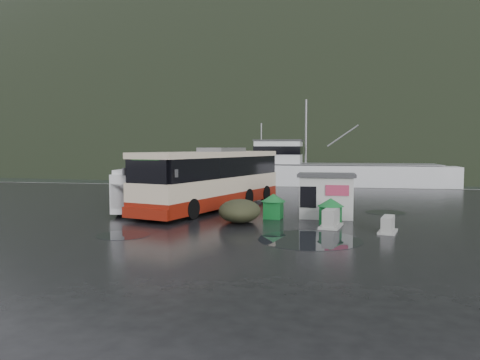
% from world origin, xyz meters
% --- Properties ---
extents(ground, '(160.00, 160.00, 0.00)m').
position_xyz_m(ground, '(0.00, 0.00, 0.00)').
color(ground, black).
rests_on(ground, ground).
extents(harbor_water, '(300.00, 180.00, 0.02)m').
position_xyz_m(harbor_water, '(0.00, 110.00, 0.00)').
color(harbor_water, black).
rests_on(harbor_water, ground).
extents(quay_edge, '(160.00, 0.60, 1.50)m').
position_xyz_m(quay_edge, '(0.00, 20.00, 0.00)').
color(quay_edge, '#999993').
rests_on(quay_edge, ground).
extents(headland, '(780.00, 540.00, 570.00)m').
position_xyz_m(headland, '(10.00, 250.00, 0.00)').
color(headland, black).
rests_on(headland, ground).
extents(coach_bus, '(6.86, 13.52, 3.72)m').
position_xyz_m(coach_bus, '(-1.61, 3.48, 0.00)').
color(coach_bus, beige).
rests_on(coach_bus, ground).
extents(white_van, '(2.65, 6.23, 2.53)m').
position_xyz_m(white_van, '(-5.24, 1.56, 0.00)').
color(white_van, silver).
rests_on(white_van, ground).
extents(waste_bin_left, '(1.14, 1.14, 1.28)m').
position_xyz_m(waste_bin_left, '(5.41, -1.29, 0.00)').
color(waste_bin_left, '#116226').
rests_on(waste_bin_left, ground).
extents(waste_bin_right, '(1.03, 1.03, 1.29)m').
position_xyz_m(waste_bin_right, '(2.47, 0.09, 0.00)').
color(waste_bin_right, '#116226').
rests_on(waste_bin_right, ground).
extents(dome_tent, '(2.40, 3.13, 1.14)m').
position_xyz_m(dome_tent, '(0.98, -1.49, 0.00)').
color(dome_tent, '#2B2D1B').
rests_on(dome_tent, ground).
extents(ticket_kiosk, '(2.99, 2.27, 2.33)m').
position_xyz_m(ticket_kiosk, '(5.18, 1.00, 0.00)').
color(ticket_kiosk, '#B7B7B2').
rests_on(ticket_kiosk, ground).
extents(jersey_barrier_a, '(1.02, 1.56, 0.71)m').
position_xyz_m(jersey_barrier_a, '(7.86, -3.04, 0.00)').
color(jersey_barrier_a, '#999993').
rests_on(jersey_barrier_a, ground).
extents(jersey_barrier_b, '(1.18, 1.88, 0.87)m').
position_xyz_m(jersey_barrier_b, '(5.43, -2.10, 0.00)').
color(jersey_barrier_b, '#999993').
rests_on(jersey_barrier_b, ground).
extents(fishing_trawler, '(25.91, 5.80, 10.35)m').
position_xyz_m(fishing_trawler, '(5.71, 28.12, 0.00)').
color(fishing_trawler, silver).
rests_on(fishing_trawler, ground).
extents(puddles, '(14.00, 11.95, 0.01)m').
position_xyz_m(puddles, '(3.83, -3.77, 0.01)').
color(puddles, black).
rests_on(puddles, ground).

